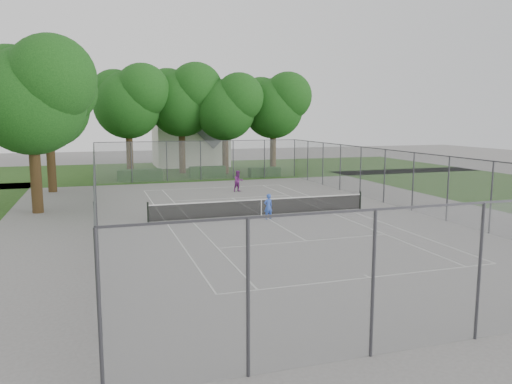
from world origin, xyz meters
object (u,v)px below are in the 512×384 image
object	(u,v)px
house	(190,131)
girl_player	(268,207)
woman_player	(238,181)
tennis_net	(261,206)

from	to	relation	value
house	girl_player	size ratio (longest dim) A/B	7.16
house	girl_player	world-z (taller)	house
house	girl_player	xyz separation A→B (m)	(-1.67, -32.09, -3.36)
house	woman_player	bearing A→B (deg)	-91.04
house	woman_player	size ratio (longest dim) A/B	6.30
tennis_net	girl_player	distance (m)	1.22
tennis_net	woman_player	xyz separation A→B (m)	(1.27, 9.25, 0.29)
house	woman_player	distance (m)	21.89
tennis_net	house	world-z (taller)	house
woman_player	tennis_net	bearing A→B (deg)	-113.01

